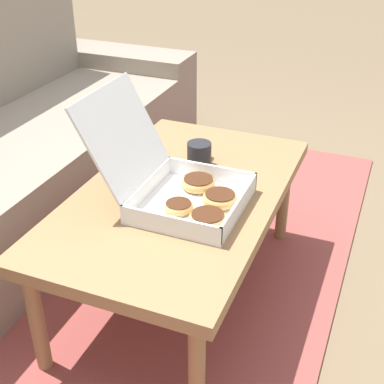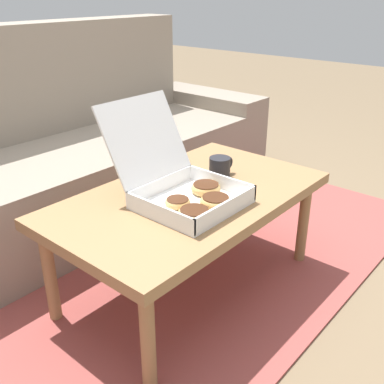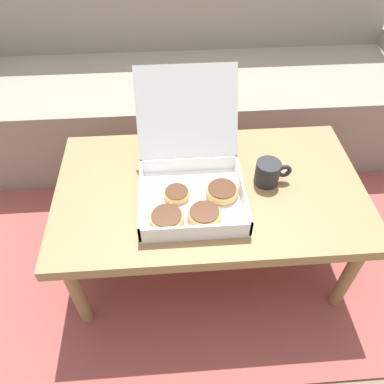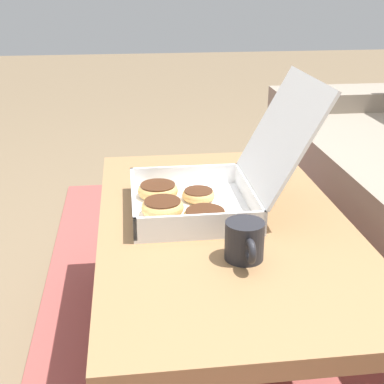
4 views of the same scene
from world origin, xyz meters
name	(u,v)px [view 2 (image 2 of 4)]	position (x,y,z in m)	size (l,w,h in m)	color
ground_plane	(174,279)	(0.00, 0.00, 0.00)	(12.00, 12.00, 0.00)	#756047
area_rug	(125,252)	(0.00, 0.30, 0.01)	(2.61, 1.81, 0.01)	#994742
couch	(53,164)	(0.00, 0.79, 0.31)	(2.49, 0.77, 0.94)	gray
coffee_table	(189,204)	(0.00, -0.08, 0.37)	(1.03, 0.60, 0.41)	#997047
pastry_box	(186,188)	(-0.06, -0.13, 0.47)	(0.33, 0.44, 0.33)	white
coffee_mug	(220,167)	(0.19, -0.08, 0.45)	(0.12, 0.08, 0.08)	#232328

